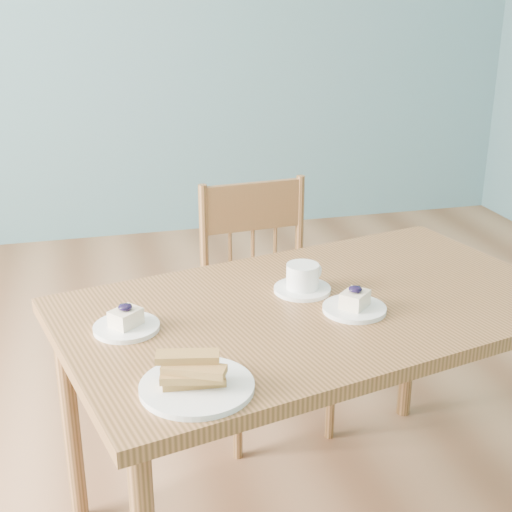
{
  "coord_description": "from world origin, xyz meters",
  "views": [
    {
      "loc": [
        -0.16,
        -1.61,
        1.41
      ],
      "look_at": [
        0.25,
        -0.05,
        0.79
      ],
      "focal_mm": 50.0,
      "sensor_mm": 36.0,
      "label": 1
    }
  ],
  "objects_px": {
    "cheesecake_plate_far": "(126,323)",
    "coffee_cup": "(303,280)",
    "dining_table": "(316,327)",
    "dining_chair": "(265,307)",
    "cheesecake_plate_near": "(355,305)",
    "biscotti_plate": "(197,380)"
  },
  "relations": [
    {
      "from": "biscotti_plate",
      "to": "cheesecake_plate_far",
      "type": "bearing_deg",
      "value": 110.43
    },
    {
      "from": "dining_table",
      "to": "cheesecake_plate_far",
      "type": "bearing_deg",
      "value": 170.34
    },
    {
      "from": "cheesecake_plate_far",
      "to": "coffee_cup",
      "type": "distance_m",
      "value": 0.47
    },
    {
      "from": "dining_table",
      "to": "biscotti_plate",
      "type": "relative_size",
      "value": 6.09
    },
    {
      "from": "coffee_cup",
      "to": "cheesecake_plate_near",
      "type": "bearing_deg",
      "value": -84.6
    },
    {
      "from": "dining_chair",
      "to": "biscotti_plate",
      "type": "distance_m",
      "value": 0.97
    },
    {
      "from": "cheesecake_plate_far",
      "to": "biscotti_plate",
      "type": "relative_size",
      "value": 0.67
    },
    {
      "from": "dining_table",
      "to": "dining_chair",
      "type": "bearing_deg",
      "value": 75.78
    },
    {
      "from": "cheesecake_plate_near",
      "to": "coffee_cup",
      "type": "height_order",
      "value": "coffee_cup"
    },
    {
      "from": "cheesecake_plate_near",
      "to": "cheesecake_plate_far",
      "type": "relative_size",
      "value": 1.02
    },
    {
      "from": "dining_chair",
      "to": "biscotti_plate",
      "type": "relative_size",
      "value": 3.61
    },
    {
      "from": "cheesecake_plate_far",
      "to": "dining_chair",
      "type": "bearing_deg",
      "value": 49.01
    },
    {
      "from": "dining_chair",
      "to": "cheesecake_plate_far",
      "type": "relative_size",
      "value": 5.37
    },
    {
      "from": "dining_chair",
      "to": "cheesecake_plate_near",
      "type": "bearing_deg",
      "value": -89.11
    },
    {
      "from": "cheesecake_plate_near",
      "to": "cheesecake_plate_far",
      "type": "bearing_deg",
      "value": 175.88
    },
    {
      "from": "dining_table",
      "to": "cheesecake_plate_near",
      "type": "xyz_separation_m",
      "value": [
        0.07,
        -0.07,
        0.08
      ]
    },
    {
      "from": "cheesecake_plate_near",
      "to": "biscotti_plate",
      "type": "distance_m",
      "value": 0.5
    },
    {
      "from": "dining_chair",
      "to": "coffee_cup",
      "type": "relative_size",
      "value": 5.56
    },
    {
      "from": "dining_chair",
      "to": "cheesecake_plate_near",
      "type": "height_order",
      "value": "dining_chair"
    },
    {
      "from": "cheesecake_plate_near",
      "to": "cheesecake_plate_far",
      "type": "distance_m",
      "value": 0.54
    },
    {
      "from": "dining_table",
      "to": "cheesecake_plate_near",
      "type": "height_order",
      "value": "cheesecake_plate_near"
    },
    {
      "from": "coffee_cup",
      "to": "cheesecake_plate_far",
      "type": "bearing_deg",
      "value": 168.74
    }
  ]
}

